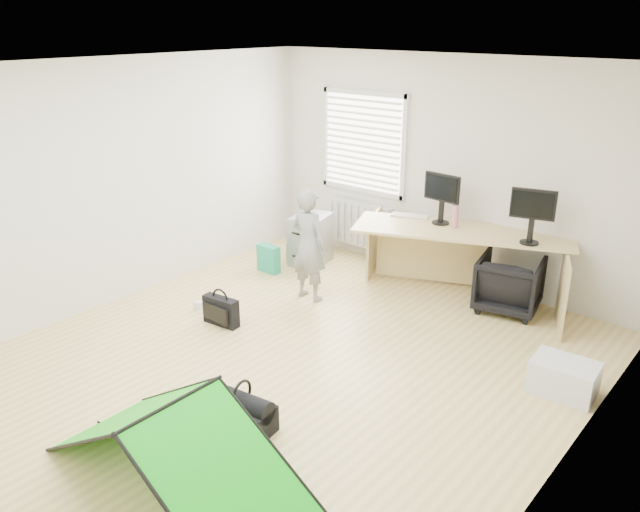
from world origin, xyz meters
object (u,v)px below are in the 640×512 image
Objects in this scene: thermos at (455,216)px; office_chair at (509,284)px; kite at (174,443)px; monitor_right at (531,224)px; desk at (459,264)px; monitor_left at (442,206)px; filing_cabinet at (311,239)px; person at (309,245)px; laptop_bag at (221,311)px; duffel_bag at (243,416)px; storage_crate at (564,377)px.

thermos is 0.39× the size of office_chair.
monitor_right is at bearing 79.69° from kite.
monitor_left reaches higher than desk.
thermos is 4.14m from kite.
desk is at bearing -7.06° from filing_cabinet.
monitor_left is at bearing -129.89° from person.
laptop_bag is 0.80× the size of duffel_bag.
monitor_right is (2.79, 0.31, 0.72)m from filing_cabinet.
monitor_left is 1.10× the size of laptop_bag.
filing_cabinet is 3.83m from storage_crate.
monitor_left is 0.35× the size of person.
person is (-1.30, -1.14, 0.24)m from desk.
monitor_left is (1.73, 0.31, 0.72)m from filing_cabinet.
duffel_bag is at bearing 66.75° from office_chair.
person is at bearing 110.66° from duffel_bag.
monitor_left reaches higher than thermos.
filing_cabinet reaches higher than storage_crate.
filing_cabinet is at bearing 118.26° from kite.
monitor_right is 0.88× the size of duffel_bag.
storage_crate is at bearing -28.96° from filing_cabinet.
thermos is (1.92, 0.28, 0.63)m from filing_cabinet.
thermos is 0.51× the size of duffel_bag.
duffel_bag is (-0.86, -3.40, -0.93)m from monitor_right.
monitor_right is 3.62m from duffel_bag.
monitor_right is 1.80m from storage_crate.
person is (-2.07, -1.18, -0.39)m from monitor_right.
desk is 5.34× the size of monitor_left.
desk is 2.05m from filing_cabinet.
monitor_left is at bearing 164.50° from monitor_right.
monitor_left is 1.60m from person.
kite is (-0.77, -4.12, -0.73)m from monitor_right.
storage_crate is (3.71, -0.95, -0.18)m from filing_cabinet.
monitor_right is 0.87m from thermos.
filing_cabinet is at bearing -49.98° from person.
kite is at bearing -55.88° from laptop_bag.
thermos is 0.64× the size of laptop_bag.
desk is at bearing 48.13° from laptop_bag.
kite is 3.99× the size of duffel_bag.
thermos is at bearing -135.73° from person.
laptop_bag is at bearing -123.17° from thermos.
filing_cabinet is 0.50× the size of person.
thermos reaches higher than office_chair.
person reaches higher than monitor_left.
monitor_left is 1.16m from office_chair.
kite is 3.83× the size of storage_crate.
monitor_right is at bearing 67.78° from duffel_bag.
monitor_left is (-0.30, 0.04, 0.63)m from desk.
thermos is at bearing 145.52° from storage_crate.
duffel_bag is (0.21, -3.40, -0.93)m from monitor_left.
duffel_bag is at bearing -119.66° from monitor_right.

